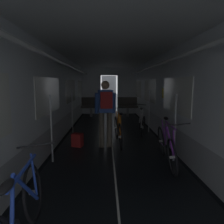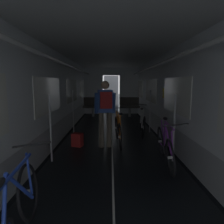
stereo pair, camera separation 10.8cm
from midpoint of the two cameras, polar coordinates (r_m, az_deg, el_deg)
name	(u,v)px [view 2 (the right image)]	position (r m, az deg, el deg)	size (l,w,h in m)	color
train_car_shell	(112,81)	(5.64, 0.54, 8.71)	(3.14, 12.34, 2.57)	black
bench_seat_far_left	(93,105)	(10.20, -4.97, 1.96)	(0.98, 0.51, 0.95)	gray
bench_seat_far_right	(129,105)	(10.22, 5.15, 1.96)	(0.98, 0.51, 0.95)	gray
bicycle_blue	(12,215)	(2.36, -24.59, -24.48)	(0.44, 1.69, 0.95)	black
bicycle_white	(142,123)	(6.64, 8.89, -2.92)	(0.44, 1.69, 0.95)	black
bicycle_purple	(165,146)	(4.31, 15.21, -9.07)	(0.44, 1.69, 0.95)	black
person_cyclist_aisle	(105,108)	(5.14, -1.27, 1.16)	(0.55, 0.42, 1.69)	brown
bicycle_orange_in_aisle	(118,130)	(5.52, 2.31, -5.03)	(0.44, 1.69, 0.94)	black
backpack_on_floor	(77,140)	(5.45, -8.99, -7.60)	(0.26, 0.20, 0.34)	maroon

